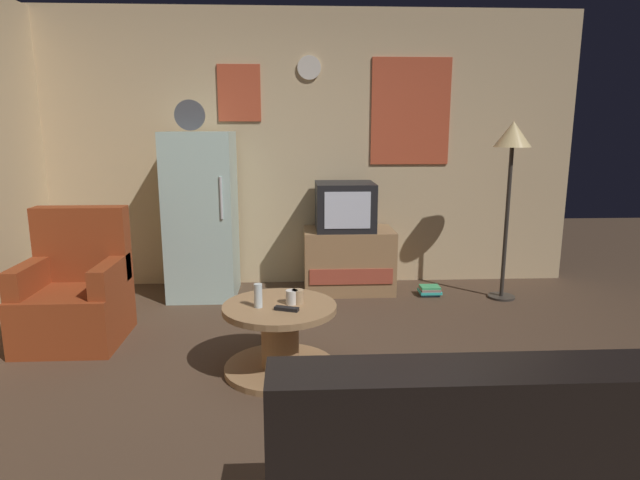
# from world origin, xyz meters

# --- Properties ---
(ground_plane) EXTENTS (12.00, 12.00, 0.00)m
(ground_plane) POSITION_xyz_m (0.00, 0.00, 0.00)
(ground_plane) COLOR #4C3828
(wall_with_art) EXTENTS (5.20, 0.12, 2.63)m
(wall_with_art) POSITION_xyz_m (0.01, 2.45, 1.32)
(wall_with_art) COLOR #D1B284
(wall_with_art) RESTS_ON ground_plane
(fridge) EXTENTS (0.60, 0.62, 1.77)m
(fridge) POSITION_xyz_m (-0.98, 2.02, 0.75)
(fridge) COLOR silver
(fridge) RESTS_ON ground_plane
(tv_stand) EXTENTS (0.84, 0.53, 0.60)m
(tv_stand) POSITION_xyz_m (0.37, 2.09, 0.30)
(tv_stand) COLOR #9E754C
(tv_stand) RESTS_ON ground_plane
(crt_tv) EXTENTS (0.54, 0.51, 0.44)m
(crt_tv) POSITION_xyz_m (0.33, 2.09, 0.82)
(crt_tv) COLOR black
(crt_tv) RESTS_ON tv_stand
(standing_lamp) EXTENTS (0.32, 0.32, 1.59)m
(standing_lamp) POSITION_xyz_m (1.75, 1.79, 1.36)
(standing_lamp) COLOR #332D28
(standing_lamp) RESTS_ON ground_plane
(coffee_table) EXTENTS (0.72, 0.72, 0.45)m
(coffee_table) POSITION_xyz_m (-0.24, 0.37, 0.22)
(coffee_table) COLOR #9E754C
(coffee_table) RESTS_ON ground_plane
(wine_glass) EXTENTS (0.05, 0.05, 0.15)m
(wine_glass) POSITION_xyz_m (-0.37, 0.33, 0.52)
(wine_glass) COLOR silver
(wine_glass) RESTS_ON coffee_table
(mug_ceramic_white) EXTENTS (0.08, 0.08, 0.09)m
(mug_ceramic_white) POSITION_xyz_m (-0.17, 0.39, 0.49)
(mug_ceramic_white) COLOR silver
(mug_ceramic_white) RESTS_ON coffee_table
(mug_ceramic_tan) EXTENTS (0.08, 0.08, 0.09)m
(mug_ceramic_tan) POSITION_xyz_m (-0.13, 0.39, 0.49)
(mug_ceramic_tan) COLOR tan
(mug_ceramic_tan) RESTS_ON coffee_table
(remote_control) EXTENTS (0.16, 0.09, 0.02)m
(remote_control) POSITION_xyz_m (-0.20, 0.27, 0.46)
(remote_control) COLOR black
(remote_control) RESTS_ON coffee_table
(armchair) EXTENTS (0.68, 0.68, 0.96)m
(armchair) POSITION_xyz_m (-1.75, 0.99, 0.34)
(armchair) COLOR maroon
(armchair) RESTS_ON ground_plane
(book_stack) EXTENTS (0.20, 0.17, 0.09)m
(book_stack) POSITION_xyz_m (1.11, 1.89, 0.05)
(book_stack) COLOR #4B83B2
(book_stack) RESTS_ON ground_plane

